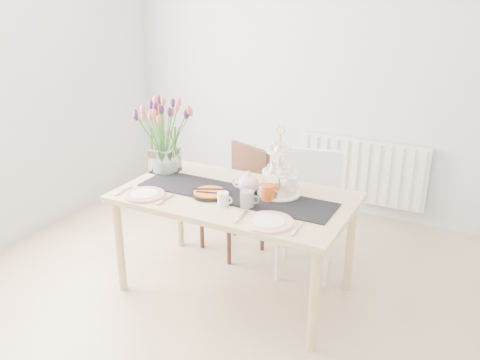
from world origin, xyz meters
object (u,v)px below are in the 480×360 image
at_px(tulip_vase, 163,125).
at_px(teapot, 249,184).
at_px(cake_stand, 279,178).
at_px(radiator, 362,171).
at_px(mug_grey, 247,199).
at_px(chair_white, 308,202).
at_px(mug_white, 223,199).
at_px(dining_table, 235,205).
at_px(plate_right, 269,222).
at_px(mug_orange, 268,193).
at_px(tart_tin, 210,193).
at_px(cream_jug, 290,183).
at_px(plate_left, 144,195).
at_px(chair_brown, 239,191).

distance_m(tulip_vase, teapot, 0.83).
height_order(tulip_vase, cake_stand, tulip_vase).
relative_size(radiator, mug_grey, 11.01).
distance_m(radiator, cake_stand, 1.63).
xyz_separation_m(radiator, chair_white, (-0.12, -1.14, 0.09)).
height_order(cake_stand, mug_white, cake_stand).
xyz_separation_m(radiator, dining_table, (-0.46, -1.70, 0.22)).
bearing_deg(plate_right, dining_table, 142.92).
bearing_deg(mug_orange, mug_white, 161.83).
relative_size(teapot, tart_tin, 0.94).
distance_m(cake_stand, tart_tin, 0.49).
relative_size(dining_table, cream_jug, 17.35).
bearing_deg(plate_left, cream_jug, 34.22).
xyz_separation_m(chair_brown, chair_white, (0.62, -0.04, 0.04)).
distance_m(teapot, plate_left, 0.72).
xyz_separation_m(tart_tin, mug_white, (0.16, -0.10, 0.03)).
relative_size(tulip_vase, plate_left, 2.41).
height_order(chair_brown, chair_white, chair_white).
xyz_separation_m(dining_table, chair_white, (0.34, 0.56, -0.13)).
relative_size(cream_jug, mug_white, 1.03).
height_order(dining_table, plate_left, plate_left).
height_order(teapot, plate_left, teapot).
bearing_deg(chair_brown, radiator, 78.15).
bearing_deg(cream_jug, tulip_vase, -158.01).
distance_m(teapot, mug_grey, 0.22).
relative_size(plate_left, plate_right, 0.92).
bearing_deg(tart_tin, mug_grey, -9.93).
bearing_deg(chair_brown, cream_jug, -7.66).
distance_m(tulip_vase, plate_right, 1.23).
relative_size(mug_grey, mug_white, 1.22).
distance_m(chair_brown, plate_left, 0.97).
relative_size(radiator, cake_stand, 2.76).
relative_size(cake_stand, mug_grey, 3.99).
height_order(dining_table, tart_tin, tart_tin).
height_order(cake_stand, teapot, cake_stand).
bearing_deg(mug_grey, tart_tin, 151.89).
xyz_separation_m(mug_grey, mug_orange, (0.08, 0.16, 0.00)).
relative_size(chair_white, tart_tin, 3.76).
distance_m(cake_stand, teapot, 0.22).
bearing_deg(plate_right, mug_orange, 115.16).
bearing_deg(dining_table, plate_right, -37.08).
bearing_deg(tart_tin, plate_left, -152.24).
relative_size(chair_white, mug_white, 10.40).
bearing_deg(cream_jug, plate_left, -130.32).
relative_size(chair_brown, cream_jug, 9.42).
distance_m(mug_grey, plate_left, 0.73).
relative_size(chair_white, teapot, 3.98).
bearing_deg(mug_orange, chair_white, 19.38).
height_order(chair_white, mug_white, chair_white).
xyz_separation_m(dining_table, plate_right, (0.39, -0.29, 0.08)).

